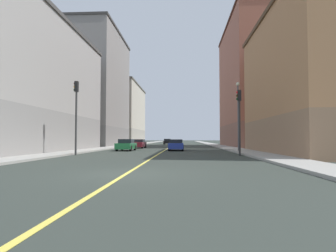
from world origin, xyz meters
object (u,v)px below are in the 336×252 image
(building_right_corner, at_px, (22,85))
(traffic_light_right_near, at_px, (76,107))
(car_maroon, at_px, (138,144))
(car_blue, at_px, (176,145))
(traffic_light_left_near, at_px, (239,113))
(car_black, at_px, (167,142))
(car_green, at_px, (126,145))
(building_left_near, at_px, (314,82))
(building_right_distant, at_px, (123,115))
(building_left_mid, at_px, (253,85))
(street_lamp_left_near, at_px, (238,109))
(building_right_midblock, at_px, (97,89))

(building_right_corner, xyz_separation_m, traffic_light_right_near, (7.43, -4.56, -2.91))
(car_maroon, height_order, car_blue, car_blue)
(traffic_light_left_near, height_order, car_black, traffic_light_left_near)
(building_right_corner, xyz_separation_m, car_green, (9.96, 4.40, -6.32))
(building_left_near, bearing_deg, traffic_light_right_near, -171.79)
(building_left_near, xyz_separation_m, car_blue, (-12.96, 6.93, -5.97))
(building_right_corner, bearing_deg, traffic_light_right_near, -31.55)
(building_right_corner, relative_size, traffic_light_left_near, 4.72)
(traffic_light_right_near, bearing_deg, building_right_distant, 97.85)
(building_left_mid, xyz_separation_m, building_right_corner, (-28.67, -21.88, -3.72))
(traffic_light_left_near, xyz_separation_m, car_black, (-8.53, 44.92, -2.90))
(car_green, bearing_deg, street_lamp_left_near, -13.95)
(building_right_corner, relative_size, building_right_midblock, 1.19)
(building_right_distant, bearing_deg, car_blue, -70.30)
(building_right_midblock, bearing_deg, building_left_near, -43.02)
(building_left_mid, height_order, car_maroon, building_left_mid)
(building_right_distant, bearing_deg, car_green, -77.49)
(building_left_mid, relative_size, building_right_corner, 0.88)
(street_lamp_left_near, distance_m, car_black, 40.34)
(car_blue, bearing_deg, building_right_midblock, 128.39)
(car_green, height_order, car_blue, car_green)
(traffic_light_right_near, xyz_separation_m, car_black, (5.24, 44.92, -3.41))
(building_right_midblock, bearing_deg, car_blue, -51.61)
(building_left_mid, height_order, car_blue, building_left_mid)
(building_right_corner, bearing_deg, car_black, 72.57)
(car_green, bearing_deg, car_maroon, 89.83)
(car_green, xyz_separation_m, car_blue, (5.74, 1.03, -0.01))
(building_right_midblock, distance_m, car_blue, 27.25)
(building_right_corner, distance_m, traffic_light_left_near, 21.96)
(traffic_light_left_near, bearing_deg, building_left_mid, 74.24)
(building_right_midblock, bearing_deg, car_black, 50.00)
(building_right_corner, xyz_separation_m, traffic_light_left_near, (21.21, -4.56, -3.42))
(building_left_mid, xyz_separation_m, traffic_light_left_near, (-7.46, -26.44, -7.14))
(street_lamp_left_near, relative_size, car_green, 1.79)
(building_left_near, height_order, building_right_corner, building_right_corner)
(building_right_distant, xyz_separation_m, traffic_light_right_near, (7.43, -53.85, -3.90))
(traffic_light_right_near, height_order, street_lamp_left_near, street_lamp_left_near)
(building_right_corner, xyz_separation_m, car_maroon, (9.99, 13.06, -6.33))
(building_right_distant, xyz_separation_m, car_black, (12.67, -8.94, -7.31))
(building_left_near, distance_m, building_right_midblock, 39.43)
(building_left_mid, height_order, building_right_distant, building_left_mid)
(car_maroon, bearing_deg, building_right_midblock, 129.31)
(building_right_distant, xyz_separation_m, street_lamp_left_near, (22.22, -47.94, -3.51))
(traffic_light_right_near, relative_size, street_lamp_left_near, 0.89)
(traffic_light_left_near, bearing_deg, car_maroon, 122.48)
(street_lamp_left_near, relative_size, car_black, 1.81)
(building_right_corner, xyz_separation_m, street_lamp_left_near, (22.22, 1.35, -2.53))
(building_right_midblock, xyz_separation_m, car_maroon, (9.99, -12.20, -10.14))
(building_right_distant, height_order, traffic_light_left_near, building_right_distant)
(car_maroon, bearing_deg, car_green, -90.17)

